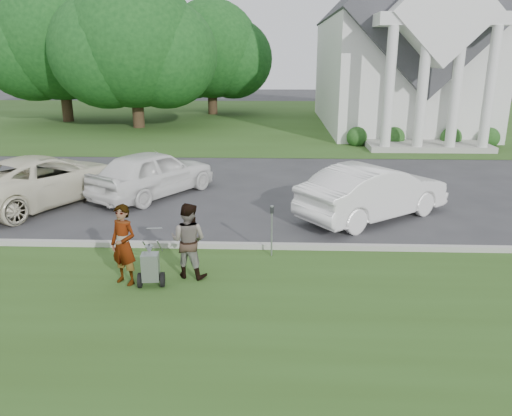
# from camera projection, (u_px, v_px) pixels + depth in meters

# --- Properties ---
(ground) EXTENTS (120.00, 120.00, 0.00)m
(ground) POSITION_uv_depth(u_px,v_px,m) (229.00, 257.00, 12.11)
(ground) COLOR #333335
(ground) RESTS_ON ground
(grass_strip) EXTENTS (80.00, 7.00, 0.01)m
(grass_strip) POSITION_uv_depth(u_px,v_px,m) (214.00, 320.00, 9.24)
(grass_strip) COLOR #2F4D1A
(grass_strip) RESTS_ON ground
(church_lawn) EXTENTS (80.00, 30.00, 0.01)m
(church_lawn) POSITION_uv_depth(u_px,v_px,m) (261.00, 119.00, 37.88)
(church_lawn) COLOR #2F4D1A
(church_lawn) RESTS_ON ground
(curb) EXTENTS (80.00, 0.18, 0.15)m
(curb) POSITION_uv_depth(u_px,v_px,m) (231.00, 246.00, 12.61)
(curb) COLOR #9E9E93
(curb) RESTS_ON ground
(church) EXTENTS (9.19, 19.00, 24.10)m
(church) POSITION_uv_depth(u_px,v_px,m) (399.00, 34.00, 32.10)
(church) COLOR white
(church) RESTS_ON ground
(tree_left) EXTENTS (10.63, 8.40, 9.71)m
(tree_left) POSITION_uv_depth(u_px,v_px,m) (133.00, 48.00, 31.87)
(tree_left) COLOR #332316
(tree_left) RESTS_ON ground
(tree_far) EXTENTS (11.64, 9.20, 10.73)m
(tree_far) POSITION_uv_depth(u_px,v_px,m) (59.00, 39.00, 34.78)
(tree_far) COLOR #332316
(tree_far) RESTS_ON ground
(tree_back) EXTENTS (9.61, 7.60, 8.89)m
(tree_back) POSITION_uv_depth(u_px,v_px,m) (211.00, 54.00, 39.48)
(tree_back) COLOR #332316
(tree_back) RESTS_ON ground
(striping_cart) EXTENTS (0.58, 1.12, 1.01)m
(striping_cart) POSITION_uv_depth(u_px,v_px,m) (151.00, 268.00, 10.44)
(striping_cart) COLOR black
(striping_cart) RESTS_ON ground
(person_left) EXTENTS (0.75, 0.66, 1.74)m
(person_left) POSITION_uv_depth(u_px,v_px,m) (124.00, 246.00, 10.46)
(person_left) COLOR #999999
(person_left) RESTS_ON ground
(person_right) EXTENTS (0.95, 0.82, 1.68)m
(person_right) POSITION_uv_depth(u_px,v_px,m) (188.00, 241.00, 10.80)
(person_right) COLOR #999999
(person_right) RESTS_ON ground
(parking_meter_near) EXTENTS (0.09, 0.08, 1.28)m
(parking_meter_near) POSITION_uv_depth(u_px,v_px,m) (272.00, 225.00, 11.93)
(parking_meter_near) COLOR #92959A
(parking_meter_near) RESTS_ON ground
(car_a) EXTENTS (4.98, 6.30, 1.59)m
(car_a) POSITION_uv_depth(u_px,v_px,m) (44.00, 179.00, 16.30)
(car_a) COLOR #EDE8C9
(car_a) RESTS_ON ground
(car_b) EXTENTS (4.17, 5.03, 1.62)m
(car_b) POSITION_uv_depth(u_px,v_px,m) (153.00, 173.00, 17.11)
(car_b) COLOR white
(car_b) RESTS_ON ground
(car_d) EXTENTS (4.96, 4.31, 1.62)m
(car_d) POSITION_uv_depth(u_px,v_px,m) (374.00, 192.00, 14.78)
(car_d) COLOR white
(car_d) RESTS_ON ground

